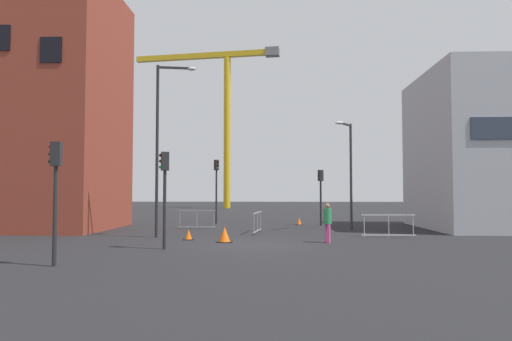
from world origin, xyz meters
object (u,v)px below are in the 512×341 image
(traffic_light_far, at_px, (55,182))
(traffic_light_island, at_px, (216,181))
(streetlamp_short, at_px, (349,166))
(traffic_light_verge, at_px, (321,188))
(construction_crane, at_px, (223,100))
(streetlamp_tall, at_px, (162,136))
(traffic_light_median, at_px, (165,183))
(traffic_cone_by_barrier, at_px, (225,235))
(traffic_cone_orange, at_px, (299,222))
(traffic_cone_on_verge, at_px, (188,235))
(pedestrian_walking, at_px, (327,220))

(traffic_light_far, xyz_separation_m, traffic_light_island, (2.40, 17.70, 0.43))
(streetlamp_short, distance_m, traffic_light_verge, 3.68)
(streetlamp_short, relative_size, traffic_light_island, 1.39)
(construction_crane, distance_m, streetlamp_tall, 39.56)
(traffic_light_median, distance_m, traffic_light_far, 4.58)
(traffic_light_verge, relative_size, traffic_cone_by_barrier, 5.28)
(traffic_light_far, relative_size, traffic_cone_by_barrier, 5.39)
(traffic_cone_orange, bearing_deg, construction_crane, 105.78)
(streetlamp_tall, bearing_deg, streetlamp_short, 24.63)
(traffic_light_island, bearing_deg, traffic_light_median, -90.76)
(traffic_light_median, distance_m, traffic_cone_orange, 14.20)
(traffic_light_median, relative_size, traffic_cone_on_verge, 7.92)
(traffic_cone_on_verge, distance_m, traffic_cone_orange, 10.89)
(construction_crane, relative_size, traffic_light_median, 5.75)
(traffic_light_island, xyz_separation_m, traffic_cone_on_verge, (0.09, -10.34, -2.66))
(streetlamp_short, relative_size, traffic_cone_orange, 13.07)
(streetlamp_tall, height_order, traffic_light_island, streetlamp_tall)
(construction_crane, distance_m, traffic_cone_orange, 34.18)
(traffic_light_median, bearing_deg, traffic_light_far, -118.95)
(pedestrian_walking, distance_m, traffic_cone_on_verge, 6.19)
(streetlamp_short, xyz_separation_m, traffic_light_island, (-8.11, 4.92, -0.73))
(streetlamp_short, bearing_deg, construction_crane, 108.05)
(construction_crane, distance_m, traffic_light_far, 48.26)
(traffic_light_verge, distance_m, traffic_light_far, 18.48)
(streetlamp_tall, xyz_separation_m, streetlamp_short, (9.54, 4.37, -1.17))
(pedestrian_walking, bearing_deg, traffic_cone_on_verge, 171.32)
(streetlamp_short, relative_size, traffic_light_far, 1.67)
(streetlamp_short, height_order, traffic_cone_by_barrier, streetlamp_short)
(traffic_light_verge, xyz_separation_m, traffic_cone_on_verge, (-6.75, -8.65, -2.18))
(traffic_light_island, bearing_deg, construction_crane, 95.81)
(traffic_light_far, bearing_deg, traffic_light_island, 82.28)
(pedestrian_walking, bearing_deg, traffic_cone_orange, 93.64)
(streetlamp_tall, bearing_deg, traffic_light_verge, 42.60)
(traffic_light_far, xyz_separation_m, traffic_cone_on_verge, (2.49, 7.36, -2.22))
(traffic_light_far, relative_size, pedestrian_walking, 2.17)
(traffic_light_median, xyz_separation_m, traffic_cone_on_verge, (0.27, 3.36, -2.25))
(pedestrian_walking, bearing_deg, streetlamp_tall, 165.43)
(streetlamp_short, distance_m, traffic_cone_by_barrier, 9.53)
(traffic_light_median, bearing_deg, traffic_cone_on_verge, 85.32)
(traffic_light_median, relative_size, traffic_light_far, 1.01)
(traffic_light_verge, height_order, traffic_light_island, traffic_light_island)
(traffic_cone_on_verge, bearing_deg, traffic_light_far, -108.69)
(streetlamp_short, xyz_separation_m, traffic_cone_orange, (-2.61, 4.03, -3.39))
(traffic_light_verge, relative_size, traffic_light_median, 0.97)
(traffic_cone_by_barrier, bearing_deg, traffic_light_far, -123.19)
(construction_crane, relative_size, pedestrian_walking, 12.67)
(construction_crane, xyz_separation_m, streetlamp_short, (11.07, -33.98, -10.74))
(traffic_light_far, bearing_deg, traffic_cone_orange, 64.82)
(streetlamp_tall, height_order, pedestrian_walking, streetlamp_tall)
(traffic_light_island, height_order, traffic_cone_by_barrier, traffic_light_island)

